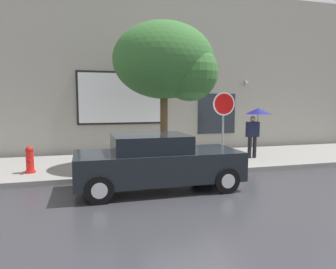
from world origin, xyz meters
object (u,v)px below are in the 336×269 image
(parked_car, at_px, (157,162))
(pedestrian_with_umbrella, at_px, (256,119))
(fire_hydrant, at_px, (30,160))
(stop_sign, at_px, (224,114))
(street_tree, at_px, (169,63))

(parked_car, height_order, pedestrian_with_umbrella, pedestrian_with_umbrella)
(pedestrian_with_umbrella, bearing_deg, fire_hydrant, -176.83)
(fire_hydrant, height_order, stop_sign, stop_sign)
(fire_hydrant, bearing_deg, parked_car, -32.77)
(fire_hydrant, distance_m, pedestrian_with_umbrella, 7.81)
(parked_car, distance_m, street_tree, 3.62)
(parked_car, bearing_deg, stop_sign, 31.91)
(street_tree, xyz_separation_m, stop_sign, (1.70, -0.52, -1.62))
(parked_car, bearing_deg, pedestrian_with_umbrella, 30.31)
(pedestrian_with_umbrella, xyz_separation_m, stop_sign, (-1.78, -0.94, 0.23))
(pedestrian_with_umbrella, height_order, street_tree, street_tree)
(parked_car, xyz_separation_m, pedestrian_with_umbrella, (4.40, 2.57, 0.91))
(parked_car, bearing_deg, fire_hydrant, 147.23)
(street_tree, bearing_deg, stop_sign, -16.89)
(pedestrian_with_umbrella, xyz_separation_m, street_tree, (-3.47, -0.42, 1.85))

